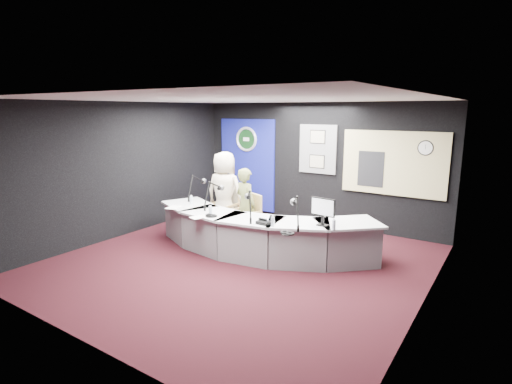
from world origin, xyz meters
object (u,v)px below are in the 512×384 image
Objects in this scene: armchair_right at (246,217)px; person_man at (225,192)px; person_woman at (246,205)px; broadcast_desk at (255,233)px; armchair_left at (225,208)px.

person_man reaches higher than armchair_right.
broadcast_desk is at bearing 157.97° from person_woman.
armchair_right is 0.57× the size of person_man.
person_woman reaches higher than broadcast_desk.
armchair_left is 0.77m from armchair_right.
person_man is at bearing 0.00° from armchair_left.
broadcast_desk is at bearing -26.77° from armchair_left.
person_woman is (-0.54, 0.46, 0.38)m from broadcast_desk.
broadcast_desk is 0.72m from armchair_right.
armchair_right is at bearing -16.66° from armchair_left.
person_woman is (0.73, -0.25, 0.22)m from armchair_left.
person_man is (-1.27, 0.71, 0.51)m from broadcast_desk.
broadcast_desk is 3.00× the size of person_woman.
person_woman reaches higher than armchair_right.
armchair_left is at bearing -176.75° from armchair_right.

